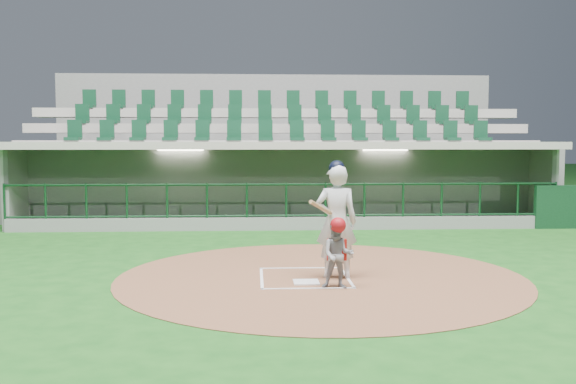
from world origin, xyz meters
name	(u,v)px	position (x,y,z in m)	size (l,w,h in m)	color
ground	(303,275)	(0.00, 0.00, 0.00)	(120.00, 120.00, 0.00)	#144815
dirt_circle	(321,277)	(0.30, -0.20, 0.01)	(7.20, 7.20, 0.01)	brown
home_plate	(306,282)	(0.00, -0.70, 0.02)	(0.43, 0.43, 0.02)	silver
batter_box_chalk	(304,277)	(0.00, -0.30, 0.02)	(1.55, 1.80, 0.01)	white
dugout_structure	(286,190)	(0.08, 7.82, 0.96)	(16.40, 3.70, 3.00)	gray
seating_deck	(279,170)	(0.00, 10.91, 1.42)	(17.00, 6.72, 5.15)	slate
batter	(336,220)	(0.55, -0.33, 1.03)	(0.92, 0.91, 2.06)	silver
catcher	(338,253)	(0.48, -1.13, 0.59)	(0.58, 0.48, 1.16)	gray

